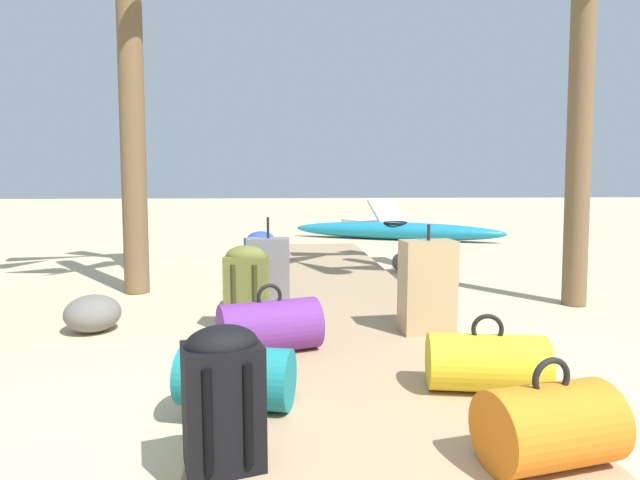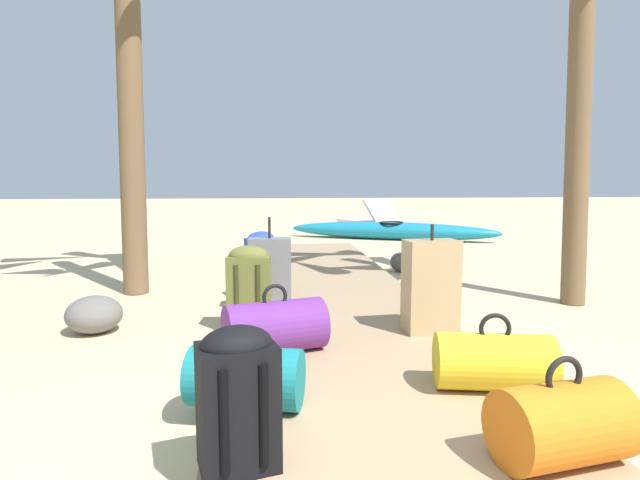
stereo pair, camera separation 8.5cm
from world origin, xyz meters
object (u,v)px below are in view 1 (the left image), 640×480
suitcase_tan (427,287)px  lounge_chair (373,219)px  suitcase_grey (269,271)px  duffel_bag_yellow (486,362)px  duffel_bag_teal (236,376)px  duffel_bag_purple (270,326)px  backpack_blue (261,260)px  backpack_black (223,394)px  duffel_bag_orange (549,425)px  kayak (395,231)px  backpack_olive (246,281)px

suitcase_tan → lounge_chair: 7.40m
suitcase_grey → suitcase_tan: (1.14, -0.96, 0.04)m
duffel_bag_yellow → suitcase_grey: bearing=120.3°
duffel_bag_teal → duffel_bag_purple: size_ratio=0.85×
backpack_blue → backpack_black: size_ratio=1.08×
duffel_bag_orange → suitcase_tan: suitcase_tan is taller
backpack_blue → lounge_chair: 6.31m
duffel_bag_yellow → kayak: bearing=80.4°
backpack_blue → kayak: (2.47, 4.89, -0.21)m
duffel_bag_yellow → duffel_bag_teal: (-1.27, -0.08, -0.00)m
backpack_black → suitcase_tan: 2.06m
duffel_bag_orange → backpack_olive: (-1.27, 2.12, 0.15)m
kayak → duffel_bag_teal: bearing=-108.7°
duffel_bag_yellow → backpack_black: 1.41m
duffel_bag_teal → duffel_bag_orange: bearing=-26.4°
backpack_blue → duffel_bag_purple: size_ratio=0.86×
suitcase_grey → backpack_blue: (-0.08, 0.47, 0.02)m
duffel_bag_orange → lounge_chair: bearing=83.6°
duffel_bag_yellow → lounge_chair: lounge_chair is taller
duffel_bag_yellow → duffel_bag_teal: duffel_bag_yellow is taller
backpack_olive → duffel_bag_purple: 0.79m
lounge_chair → duffel_bag_yellow: bearing=-96.7°
duffel_bag_orange → suitcase_grey: 2.89m
duffel_bag_orange → backpack_blue: (-1.19, 3.14, 0.15)m
duffel_bag_teal → lounge_chair: bearing=75.1°
suitcase_grey → lounge_chair: suitcase_grey is taller
duffel_bag_yellow → kayak: duffel_bag_yellow is taller
suitcase_grey → backpack_olive: suitcase_grey is taller
duffel_bag_teal → duffel_bag_yellow: bearing=3.8°
suitcase_grey → lounge_chair: size_ratio=0.46×
backpack_blue → suitcase_grey: bearing=-80.1°
backpack_black → suitcase_tan: (1.26, 1.62, 0.04)m
duffel_bag_teal → kayak: (2.51, 7.42, -0.05)m
duffel_bag_teal → lounge_chair: lounge_chair is taller
backpack_blue → kayak: 5.48m
suitcase_tan → lounge_chair: suitcase_tan is taller
backpack_black → kayak: (2.51, 7.94, -0.19)m
lounge_chair → duffel_bag_orange: bearing=-96.4°
duffel_bag_orange → backpack_black: (-1.22, 0.09, 0.13)m
backpack_olive → duffel_bag_teal: bearing=-88.3°
duffel_bag_orange → lounge_chair: 9.10m
suitcase_grey → backpack_blue: bearing=99.9°
duffel_bag_yellow → suitcase_grey: size_ratio=0.83×
duffel_bag_yellow → suitcase_grey: 2.29m
duffel_bag_yellow → duffel_bag_teal: 1.27m
duffel_bag_teal → backpack_blue: bearing=89.3°
suitcase_tan → backpack_olive: bearing=162.5°
lounge_chair → backpack_blue: bearing=-110.5°
backpack_olive → lounge_chair: lounge_chair is taller
backpack_black → lounge_chair: 9.23m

